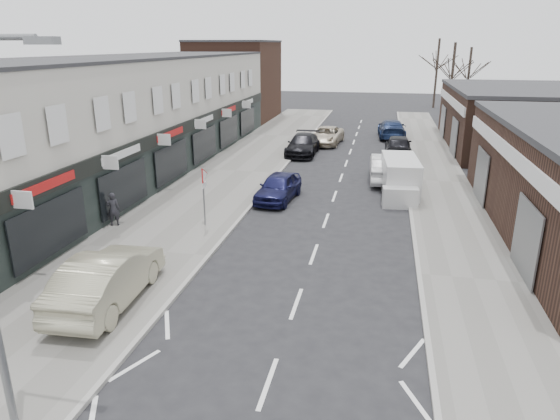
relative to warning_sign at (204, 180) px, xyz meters
The scene contains 18 objects.
pavement_left 10.35m from the warning_sign, 99.04° to the left, with size 5.50×64.00×0.12m, color slate.
pavement_right 14.95m from the warning_sign, 42.51° to the left, with size 3.50×64.00×0.12m, color slate.
shop_terrace_left 11.30m from the warning_sign, 138.04° to the left, with size 8.00×41.00×7.10m, color beige.
brick_block_far 34.09m from the warning_sign, 104.18° to the left, with size 8.00×10.00×8.00m, color #42261C.
right_unit_far 28.21m from the warning_sign, 51.25° to the left, with size 10.00×16.00×4.50m, color #372119.
tree_far_a 38.75m from the warning_sign, 68.53° to the left, with size 3.60×3.60×8.00m, color #382D26, non-canonical shape.
tree_far_b 45.24m from the warning_sign, 68.36° to the left, with size 3.60×3.60×7.50m, color #382D26, non-canonical shape.
tree_far_c 49.95m from the warning_sign, 74.12° to the left, with size 3.60×3.60×8.50m, color #382D26, non-canonical shape.
warning_sign is the anchor object (origin of this frame).
white_van 11.15m from the warning_sign, 39.44° to the left, with size 2.11×5.20×1.98m.
sedan_on_pavement 7.42m from the warning_sign, 94.33° to the right, with size 1.76×5.04×1.66m, color #A5A084.
pedestrian 4.29m from the warning_sign, 167.87° to the right, with size 0.55×0.36×1.52m, color #222227.
parked_car_left_a 5.44m from the warning_sign, 63.64° to the left, with size 1.69×4.20×1.43m, color #13153D.
parked_car_left_b 16.36m from the warning_sign, 83.80° to the left, with size 2.10×5.17×1.50m, color black.
parked_car_left_c 20.90m from the warning_sign, 81.84° to the left, with size 2.33×5.04×1.40m, color #BFB098.
parked_car_right_a 12.62m from the warning_sign, 51.60° to the left, with size 1.75×5.01×1.65m, color silver.
parked_car_right_b 19.18m from the warning_sign, 63.08° to the left, with size 1.89×4.69×1.60m, color black.
parked_car_right_c 26.09m from the warning_sign, 71.59° to the left, with size 2.22×5.46×1.58m, color #162345.
Camera 1 is at (2.34, -7.87, 7.82)m, focal length 32.00 mm.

